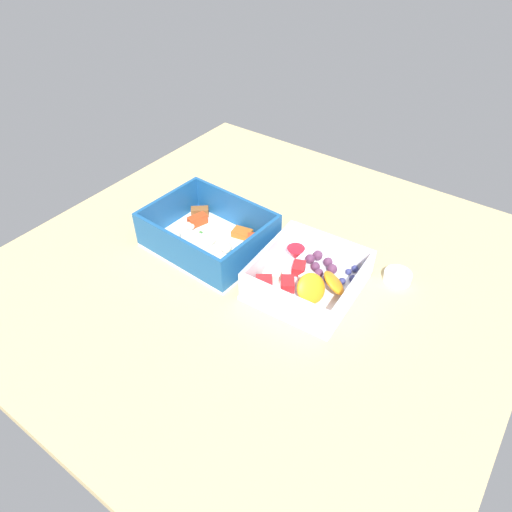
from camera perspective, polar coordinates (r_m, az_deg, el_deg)
table_surface at (r=77.69cm, az=0.79°, el=-1.90°), size 80.00×80.00×2.00cm
pasta_container at (r=80.37cm, az=-5.71°, el=2.48°), size 20.47×16.13×6.80cm
fruit_bowl at (r=73.01cm, az=6.36°, el=-2.64°), size 16.14×16.79×5.26cm
paper_cup_liner at (r=77.53cm, az=16.96°, el=-2.45°), size 4.39×4.39×1.47cm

